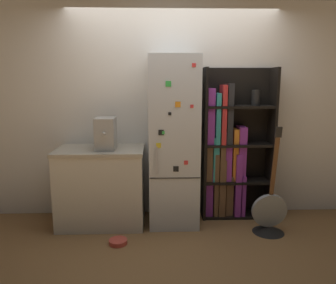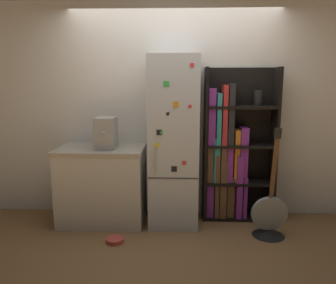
# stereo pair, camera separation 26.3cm
# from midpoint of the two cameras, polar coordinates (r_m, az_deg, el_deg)

# --- Properties ---
(ground_plane) EXTENTS (16.00, 16.00, 0.00)m
(ground_plane) POSITION_cam_midpoint_polar(r_m,az_deg,el_deg) (3.93, -0.93, -14.52)
(ground_plane) COLOR olive
(wall_back) EXTENTS (8.00, 0.05, 2.60)m
(wall_back) POSITION_cam_midpoint_polar(r_m,az_deg,el_deg) (4.05, -1.10, 5.39)
(wall_back) COLOR white
(wall_back) RESTS_ON ground_plane
(refrigerator) EXTENTS (0.56, 0.61, 1.95)m
(refrigerator) POSITION_cam_midpoint_polar(r_m,az_deg,el_deg) (3.78, -1.01, 0.01)
(refrigerator) COLOR silver
(refrigerator) RESTS_ON ground_plane
(bookshelf) EXTENTS (0.84, 0.31, 1.82)m
(bookshelf) POSITION_cam_midpoint_polar(r_m,az_deg,el_deg) (4.04, 8.70, -2.08)
(bookshelf) COLOR black
(bookshelf) RESTS_ON ground_plane
(kitchen_counter) EXTENTS (1.00, 0.64, 0.90)m
(kitchen_counter) POSITION_cam_midpoint_polar(r_m,az_deg,el_deg) (3.97, -13.38, -7.51)
(kitchen_counter) COLOR beige
(kitchen_counter) RESTS_ON ground_plane
(espresso_machine) EXTENTS (0.22, 0.35, 0.36)m
(espresso_machine) POSITION_cam_midpoint_polar(r_m,az_deg,el_deg) (3.77, -12.78, 1.42)
(espresso_machine) COLOR #A5A39E
(espresso_machine) RESTS_ON kitchen_counter
(guitar) EXTENTS (0.39, 0.35, 1.21)m
(guitar) POSITION_cam_midpoint_polar(r_m,az_deg,el_deg) (3.85, 15.28, -12.64)
(guitar) COLOR black
(guitar) RESTS_ON ground_plane
(pet_bowl) EXTENTS (0.19, 0.19, 0.05)m
(pet_bowl) POSITION_cam_midpoint_polar(r_m,az_deg,el_deg) (3.60, -10.86, -16.67)
(pet_bowl) COLOR #D84C3F
(pet_bowl) RESTS_ON ground_plane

